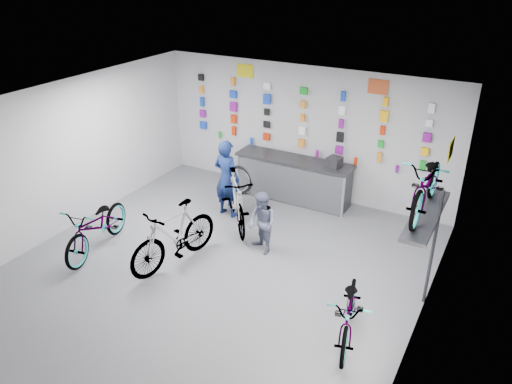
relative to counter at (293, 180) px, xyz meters
The scene contains 20 objects.
floor 3.57m from the counter, 90.00° to the right, with size 8.00×8.00×0.00m, color #515156.
ceiling 4.34m from the counter, 90.00° to the right, with size 8.00×8.00×0.00m, color white.
wall_back 1.11m from the counter, 90.00° to the left, with size 7.00×7.00×0.00m, color #AEAEB1.
wall_left 5.08m from the counter, 134.67° to the right, with size 8.00×8.00×0.00m, color #AEAEB1.
wall_right 5.08m from the counter, 45.33° to the right, with size 8.00×8.00×0.00m, color #AEAEB1.
counter is the anchor object (origin of this frame).
merch_wall 1.36m from the counter, 96.40° to the left, with size 5.57×0.08×1.55m.
wall_bracket 4.18m from the counter, 35.12° to the right, with size 0.39×1.90×2.00m.
sign_left 2.73m from the counter, 163.67° to the left, with size 0.42×0.02×0.30m, color yellow.
sign_right 2.78m from the counter, 15.36° to the left, with size 0.42×0.02×0.30m, color #CE5025.
sign_side 4.72m from the counter, 33.92° to the right, with size 0.02×0.40×0.30m, color yellow.
bike_left 4.42m from the counter, 121.64° to the right, with size 0.68×1.95×1.02m, color gray.
bike_center 3.51m from the counter, 102.47° to the right, with size 0.55×1.95×1.17m, color gray.
bike_right 4.61m from the counter, 54.58° to the right, with size 0.60×1.72×0.91m, color gray.
bike_service 1.74m from the counter, 107.47° to the right, with size 0.55×1.96×1.18m, color gray.
bike_wall 4.30m from the counter, 35.76° to the right, with size 0.63×1.80×0.95m, color gray.
clerk 1.68m from the counter, 124.65° to the right, with size 0.62×0.41×1.70m, color #101F4E.
customer 2.35m from the counter, 79.46° to the right, with size 0.59×0.46×1.22m, color #525773.
spare_wheel 1.31m from the counter, 163.49° to the right, with size 0.72×0.37×0.70m.
register 1.13m from the counter, ahead, with size 0.28×0.30×0.22m, color black.
Camera 1 is at (4.26, -5.92, 5.18)m, focal length 35.00 mm.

